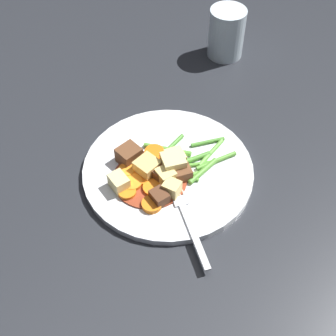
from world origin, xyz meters
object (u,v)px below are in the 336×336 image
at_px(potato_chunk_3, 119,183).
at_px(meat_chunk_3, 156,172).
at_px(carrot_slice_0, 154,153).
at_px(carrot_slice_7, 141,178).
at_px(potato_chunk_1, 174,164).
at_px(carrot_slice_6, 152,204).
at_px(potato_chunk_5, 147,167).
at_px(carrot_slice_1, 132,183).
at_px(carrot_slice_4, 162,160).
at_px(carrot_slice_3, 127,192).
at_px(potato_chunk_4, 166,177).
at_px(carrot_slice_5, 127,171).
at_px(dinner_plate, 168,170).
at_px(potato_chunk_2, 175,157).
at_px(water_glass, 226,33).
at_px(carrot_slice_2, 154,188).
at_px(potato_chunk_0, 172,189).
at_px(meat_chunk_2, 183,172).
at_px(meat_chunk_0, 129,155).
at_px(fork, 187,217).
at_px(meat_chunk_1, 159,197).

xyz_separation_m(potato_chunk_3, meat_chunk_3, (-0.06, 0.03, -0.00)).
xyz_separation_m(carrot_slice_0, meat_chunk_3, (0.03, 0.03, 0.01)).
bearing_deg(meat_chunk_3, carrot_slice_7, -30.05).
bearing_deg(carrot_slice_7, potato_chunk_1, 152.05).
relative_size(carrot_slice_6, potato_chunk_5, 0.91).
xyz_separation_m(carrot_slice_1, meat_chunk_3, (-0.04, 0.02, 0.01)).
height_order(carrot_slice_4, carrot_slice_7, carrot_slice_4).
height_order(carrot_slice_3, potato_chunk_4, potato_chunk_4).
bearing_deg(carrot_slice_5, potato_chunk_3, 24.18).
height_order(dinner_plate, potato_chunk_1, potato_chunk_1).
height_order(dinner_plate, carrot_slice_4, carrot_slice_4).
height_order(carrot_slice_3, carrot_slice_6, same).
distance_m(dinner_plate, carrot_slice_4, 0.02).
height_order(potato_chunk_2, meat_chunk_3, same).
bearing_deg(carrot_slice_5, carrot_slice_7, 101.03).
distance_m(carrot_slice_3, potato_chunk_5, 0.05).
bearing_deg(water_glass, carrot_slice_2, 21.62).
xyz_separation_m(potato_chunk_0, potato_chunk_2, (-0.05, -0.04, -0.00)).
xyz_separation_m(carrot_slice_6, potato_chunk_5, (-0.04, -0.05, 0.01)).
bearing_deg(potato_chunk_5, meat_chunk_2, 122.86).
bearing_deg(carrot_slice_4, water_glass, -159.87).
relative_size(potato_chunk_1, meat_chunk_2, 1.29).
height_order(carrot_slice_5, potato_chunk_4, potato_chunk_4).
bearing_deg(meat_chunk_2, potato_chunk_5, -57.14).
distance_m(carrot_slice_1, potato_chunk_1, 0.07).
bearing_deg(carrot_slice_5, potato_chunk_2, 149.48).
bearing_deg(meat_chunk_0, potato_chunk_0, 87.87).
bearing_deg(fork, carrot_slice_2, -93.58).
height_order(carrot_slice_4, potato_chunk_1, potato_chunk_1).
bearing_deg(potato_chunk_2, potato_chunk_3, -16.05).
distance_m(potato_chunk_1, meat_chunk_3, 0.03).
xyz_separation_m(dinner_plate, carrot_slice_1, (0.06, -0.02, 0.01)).
bearing_deg(potato_chunk_1, carrot_slice_4, -90.32).
bearing_deg(fork, carrot_slice_5, -89.94).
distance_m(carrot_slice_3, potato_chunk_4, 0.07).
bearing_deg(potato_chunk_4, dinner_plate, -144.35).
bearing_deg(meat_chunk_2, potato_chunk_2, -116.32).
bearing_deg(meat_chunk_1, carrot_slice_5, -94.10).
distance_m(potato_chunk_1, meat_chunk_1, 0.07).
bearing_deg(carrot_slice_2, meat_chunk_1, 65.14).
distance_m(carrot_slice_4, potato_chunk_1, 0.03).
height_order(carrot_slice_2, meat_chunk_2, meat_chunk_2).
xyz_separation_m(carrot_slice_3, meat_chunk_1, (-0.02, 0.05, 0.01)).
height_order(potato_chunk_2, meat_chunk_2, same).
xyz_separation_m(potato_chunk_1, meat_chunk_0, (0.03, -0.07, -0.00)).
relative_size(carrot_slice_4, water_glass, 0.27).
height_order(carrot_slice_6, meat_chunk_3, meat_chunk_3).
distance_m(meat_chunk_0, meat_chunk_2, 0.10).
height_order(potato_chunk_4, meat_chunk_3, potato_chunk_4).
bearing_deg(potato_chunk_4, potato_chunk_1, -167.54).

